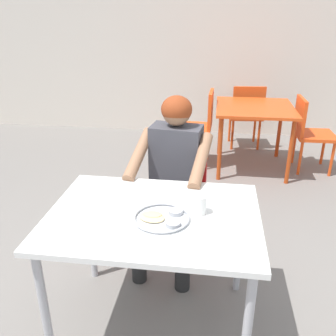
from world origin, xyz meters
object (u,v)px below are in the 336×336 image
object	(u,v)px
chair_foreground	(179,185)
table_foreground	(154,226)
thali_tray	(162,218)
chair_red_right	(309,129)
chair_red_far	(246,112)
table_background_red	(254,114)
chair_red_left	(200,123)
drinking_cup	(199,204)
diner_foreground	(173,170)

from	to	relation	value
chair_foreground	table_foreground	bearing A→B (deg)	-93.16
thali_tray	chair_red_right	world-z (taller)	chair_red_right
chair_red_far	chair_foreground	bearing A→B (deg)	-105.74
table_background_red	chair_red_left	world-z (taller)	chair_red_left
drinking_cup	table_background_red	distance (m)	2.45
chair_red_right	chair_red_far	xyz separation A→B (m)	(-0.64, 0.64, 0.01)
chair_red_left	chair_red_far	size ratio (longest dim) A/B	1.05
drinking_cup	chair_foreground	world-z (taller)	chair_foreground
chair_foreground	chair_red_far	size ratio (longest dim) A/B	1.02
table_background_red	chair_red_far	distance (m)	0.69
table_background_red	chair_red_left	size ratio (longest dim) A/B	1.03
thali_tray	chair_foreground	bearing A→B (deg)	90.49
table_foreground	thali_tray	xyz separation A→B (m)	(0.05, -0.06, 0.09)
drinking_cup	diner_foreground	size ratio (longest dim) A/B	0.08
table_foreground	diner_foreground	distance (m)	0.63
chair_red_left	chair_foreground	bearing A→B (deg)	-92.31
table_foreground	chair_red_right	size ratio (longest dim) A/B	1.32
drinking_cup	chair_red_right	world-z (taller)	drinking_cup
table_foreground	drinking_cup	distance (m)	0.27
table_background_red	chair_red_far	xyz separation A→B (m)	(-0.03, 0.67, -0.16)
table_background_red	chair_red_left	xyz separation A→B (m)	(-0.60, 0.02, -0.13)
thali_tray	chair_red_right	size ratio (longest dim) A/B	0.34
thali_tray	diner_foreground	distance (m)	0.68
diner_foreground	chair_red_far	size ratio (longest dim) A/B	1.43
table_foreground	chair_red_left	bearing A→B (deg)	87.40
table_foreground	chair_foreground	xyz separation A→B (m)	(0.05, 0.85, -0.17)
table_foreground	drinking_cup	size ratio (longest dim) A/B	10.76
thali_tray	chair_red_far	bearing A→B (deg)	78.76
table_foreground	drinking_cup	bearing A→B (deg)	8.28
drinking_cup	chair_red_far	xyz separation A→B (m)	(0.45, 3.07, -0.31)
diner_foreground	drinking_cup	bearing A→B (deg)	-70.58
thali_tray	chair_red_far	world-z (taller)	chair_red_far
thali_tray	drinking_cup	xyz separation A→B (m)	(0.18, 0.09, 0.04)
chair_red_far	drinking_cup	bearing A→B (deg)	-98.33
chair_foreground	diner_foreground	distance (m)	0.32
table_foreground	diner_foreground	xyz separation A→B (m)	(0.02, 0.63, 0.05)
table_background_red	chair_red_far	world-z (taller)	chair_red_far
drinking_cup	table_background_red	world-z (taller)	drinking_cup
drinking_cup	chair_foreground	bearing A→B (deg)	102.87
drinking_cup	diner_foreground	bearing A→B (deg)	109.42
table_foreground	table_background_red	distance (m)	2.53
drinking_cup	chair_red_right	bearing A→B (deg)	65.81
table_foreground	chair_red_left	size ratio (longest dim) A/B	1.25
table_foreground	chair_foreground	size ratio (longest dim) A/B	1.28
drinking_cup	chair_foreground	distance (m)	0.89
table_foreground	table_background_red	world-z (taller)	table_foreground
table_foreground	chair_foreground	world-z (taller)	chair_foreground
thali_tray	table_background_red	xyz separation A→B (m)	(0.66, 2.49, -0.11)
chair_red_right	chair_red_far	size ratio (longest dim) A/B	0.99
chair_foreground	diner_foreground	bearing A→B (deg)	-96.04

